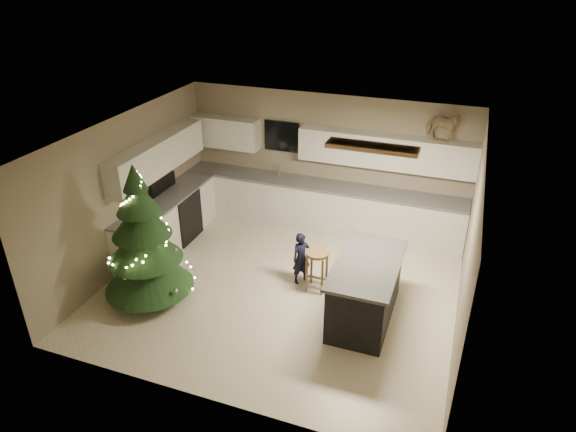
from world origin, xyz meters
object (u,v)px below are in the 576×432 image
(bar_stool, at_px, (317,261))
(toddler, at_px, (301,258))
(rocking_horse, at_px, (443,126))
(christmas_tree, at_px, (144,246))
(island, at_px, (365,290))

(bar_stool, bearing_deg, toddler, 159.19)
(bar_stool, relative_size, rocking_horse, 1.10)
(christmas_tree, height_order, rocking_horse, rocking_horse)
(island, xyz_separation_m, rocking_horse, (0.64, 2.59, 1.79))
(island, bearing_deg, toddler, 154.91)
(rocking_horse, bearing_deg, bar_stool, 156.28)
(toddler, bearing_deg, island, -72.37)
(bar_stool, height_order, christmas_tree, christmas_tree)
(christmas_tree, relative_size, toddler, 2.53)
(bar_stool, height_order, rocking_horse, rocking_horse)
(toddler, bearing_deg, christmas_tree, 162.73)
(island, height_order, rocking_horse, rocking_horse)
(christmas_tree, xyz_separation_m, toddler, (2.11, 1.22, -0.48))
(toddler, xyz_separation_m, rocking_horse, (1.81, 2.04, 1.82))
(toddler, distance_m, rocking_horse, 3.28)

